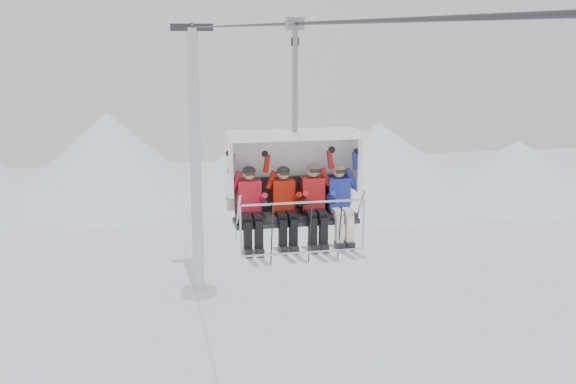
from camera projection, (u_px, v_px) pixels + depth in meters
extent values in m
cone|color=white|center=(109.00, 157.00, 55.97)|extent=(16.00, 16.00, 7.00)
cone|color=white|center=(251.00, 167.00, 57.45)|extent=(14.00, 14.00, 5.00)
cone|color=white|center=(379.00, 161.00, 57.43)|extent=(18.00, 18.00, 6.00)
cone|color=white|center=(517.00, 169.00, 57.90)|extent=(16.00, 16.00, 4.50)
cone|color=white|center=(315.00, 161.00, 61.57)|extent=(12.00, 12.00, 4.50)
cylinder|color=silver|center=(196.00, 167.00, 35.28)|extent=(0.56, 0.56, 13.30)
cylinder|color=silver|center=(199.00, 292.00, 36.71)|extent=(1.80, 1.80, 0.30)
cube|color=#2F3035|center=(192.00, 27.00, 33.82)|extent=(2.00, 0.35, 0.35)
cylinder|color=#2F3035|center=(288.00, 24.00, 12.82)|extent=(0.06, 50.00, 0.06)
cube|color=black|center=(296.00, 216.00, 12.90)|extent=(2.13, 0.55, 0.10)
cube|color=black|center=(293.00, 193.00, 13.07)|extent=(2.13, 0.10, 0.62)
cube|color=#2F3035|center=(296.00, 220.00, 12.92)|extent=(2.22, 0.60, 0.08)
cube|color=white|center=(290.00, 170.00, 13.20)|extent=(2.37, 0.10, 1.41)
cube|color=white|center=(295.00, 135.00, 12.66)|extent=(2.37, 0.90, 0.10)
cylinder|color=silver|center=(303.00, 203.00, 12.30)|extent=(2.17, 0.04, 0.04)
cylinder|color=silver|center=(304.00, 253.00, 12.42)|extent=(2.17, 0.04, 0.04)
cylinder|color=gray|center=(295.00, 80.00, 12.47)|extent=(0.10, 0.10, 1.90)
cube|color=gray|center=(295.00, 24.00, 12.26)|extent=(0.30, 0.18, 0.22)
cube|color=red|center=(249.00, 197.00, 12.69)|extent=(0.41, 0.27, 0.60)
sphere|color=tan|center=(249.00, 173.00, 12.56)|extent=(0.22, 0.22, 0.22)
cube|color=black|center=(248.00, 235.00, 12.38)|extent=(0.14, 0.15, 0.48)
cube|color=black|center=(259.00, 234.00, 12.41)|extent=(0.14, 0.15, 0.48)
cube|color=silver|center=(249.00, 258.00, 12.36)|extent=(0.09, 1.69, 0.26)
cube|color=silver|center=(260.00, 257.00, 12.40)|extent=(0.09, 1.69, 0.26)
cube|color=#B31909|center=(283.00, 196.00, 12.81)|extent=(0.39, 0.26, 0.58)
sphere|color=tan|center=(283.00, 173.00, 12.68)|extent=(0.22, 0.22, 0.22)
cube|color=black|center=(283.00, 233.00, 12.50)|extent=(0.13, 0.15, 0.47)
cube|color=black|center=(293.00, 232.00, 12.53)|extent=(0.13, 0.15, 0.47)
cube|color=silver|center=(284.00, 255.00, 12.48)|extent=(0.09, 1.69, 0.26)
cube|color=silver|center=(295.00, 254.00, 12.52)|extent=(0.09, 1.69, 0.26)
cube|color=red|center=(312.00, 194.00, 12.92)|extent=(0.41, 0.27, 0.60)
sphere|color=tan|center=(313.00, 171.00, 12.79)|extent=(0.22, 0.22, 0.22)
cube|color=black|center=(313.00, 231.00, 12.61)|extent=(0.14, 0.15, 0.48)
cube|color=black|center=(323.00, 231.00, 12.64)|extent=(0.14, 0.15, 0.48)
cube|color=silver|center=(314.00, 254.00, 12.59)|extent=(0.09, 1.69, 0.26)
cube|color=silver|center=(325.00, 253.00, 12.63)|extent=(0.09, 1.69, 0.26)
cube|color=#222F9F|center=(338.00, 193.00, 13.02)|extent=(0.39, 0.26, 0.57)
sphere|color=tan|center=(339.00, 172.00, 12.89)|extent=(0.21, 0.21, 0.21)
cube|color=silver|center=(339.00, 229.00, 12.70)|extent=(0.13, 0.15, 0.46)
cube|color=silver|center=(349.00, 229.00, 12.74)|extent=(0.13, 0.15, 0.46)
cube|color=silver|center=(341.00, 251.00, 12.69)|extent=(0.09, 1.69, 0.26)
cube|color=silver|center=(351.00, 250.00, 12.72)|extent=(0.09, 1.69, 0.26)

